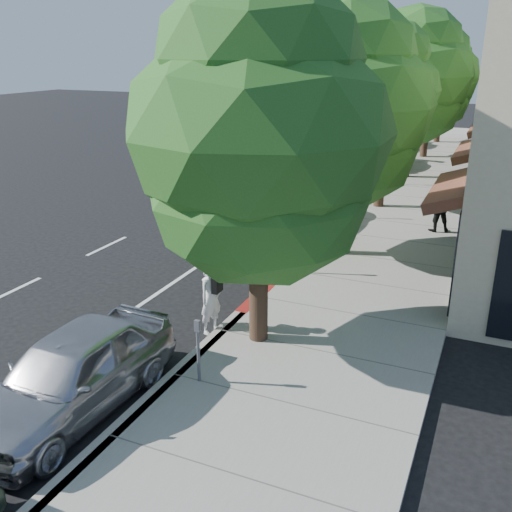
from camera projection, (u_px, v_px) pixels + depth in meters
The scene contains 18 objects.
ground at pixel (257, 302), 14.45m from camera, with size 120.00×120.00×0.00m, color black.
sidewalk at pixel (405, 225), 20.44m from camera, with size 4.60×56.00×0.15m, color gray.
curb at pixel (343, 218), 21.31m from camera, with size 0.30×56.00×0.15m, color #9E998E.
curb_red_segment at pixel (272, 285), 15.29m from camera, with size 0.32×4.00×0.15m, color maroon.
street_tree_0 at pixel (259, 137), 10.86m from camera, with size 5.20×5.20×7.44m.
street_tree_1 at pixel (343, 108), 16.02m from camera, with size 5.16×5.16×7.46m.
street_tree_2 at pixel (387, 93), 21.18m from camera, with size 3.97×3.97×7.11m.
street_tree_3 at pixel (414, 78), 26.24m from camera, with size 5.49×5.49×7.94m.
street_tree_4 at pixel (431, 78), 31.50m from camera, with size 5.28×5.28×7.49m.
street_tree_5 at pixel (443, 80), 36.78m from camera, with size 4.57×4.57×6.83m.
cyclist at pixel (211, 298), 12.64m from camera, with size 0.60×0.39×1.65m, color white.
bicycle at pixel (240, 241), 17.36m from camera, with size 0.68×1.94×1.02m, color navy.
silver_suv at pixel (269, 208), 19.61m from camera, with size 2.90×6.30×1.75m, color silver.
dark_sedan at pixel (328, 170), 26.53m from camera, with size 1.51×4.33×1.43m, color black.
white_pickup at pixel (365, 154), 29.43m from camera, with size 2.50×6.16×1.79m, color #BABABA.
dark_suv_far at pixel (394, 136), 36.02m from camera, with size 1.93×4.81×1.64m, color black.
near_car_a at pixel (72, 373), 9.88m from camera, with size 1.77×4.40×1.50m, color #B2B2B7.
pedestrian at pixel (438, 206), 19.26m from camera, with size 0.86×0.67×1.78m, color black.
Camera 1 is at (5.26, -12.08, 6.05)m, focal length 40.00 mm.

